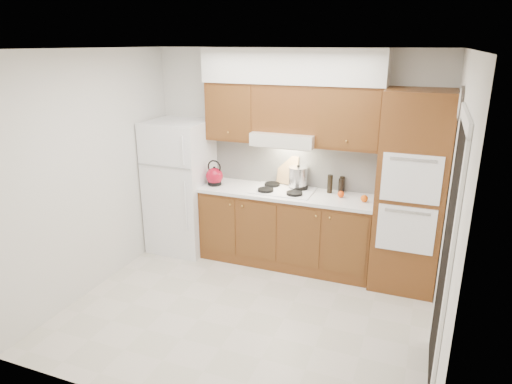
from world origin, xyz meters
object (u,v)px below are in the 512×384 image
Objects in this scene: oven_cabinet at (411,193)px; kettle at (214,176)px; stock_pot at (298,177)px; fridge at (181,186)px.

oven_cabinet reaches higher than kettle.
stock_pot is (-1.32, 0.19, -0.01)m from oven_cabinet.
stock_pot reaches higher than kettle.
fridge is at bearing 172.79° from kettle.
oven_cabinet reaches higher than fridge.
kettle is 0.92× the size of stock_pot.
fridge is 0.78× the size of oven_cabinet.
fridge reaches higher than kettle.
kettle is at bearing -166.74° from stock_pot.
oven_cabinet is 1.34m from stock_pot.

